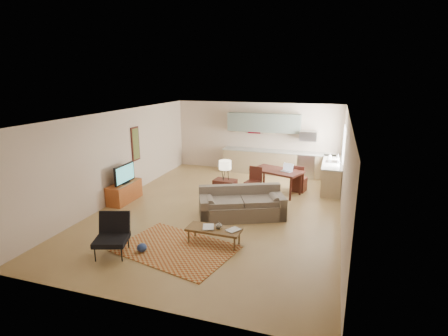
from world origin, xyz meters
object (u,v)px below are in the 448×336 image
(coffee_table, at_px, (214,236))
(tv_credenza, at_px, (124,192))
(dining_table, at_px, (277,182))
(armchair, at_px, (111,236))
(sofa, at_px, (242,203))
(console_table, at_px, (225,192))

(coffee_table, distance_m, tv_credenza, 3.93)
(dining_table, bearing_deg, armchair, -97.22)
(tv_credenza, bearing_deg, armchair, -61.12)
(coffee_table, bearing_deg, armchair, -147.19)
(sofa, relative_size, coffee_table, 1.88)
(armchair, height_order, dining_table, armchair)
(tv_credenza, height_order, console_table, console_table)
(coffee_table, distance_m, console_table, 2.59)
(console_table, bearing_deg, dining_table, 52.57)
(sofa, height_order, coffee_table, sofa)
(sofa, bearing_deg, dining_table, 52.07)
(tv_credenza, distance_m, console_table, 3.05)
(sofa, bearing_deg, tv_credenza, 153.67)
(sofa, bearing_deg, armchair, -150.87)
(tv_credenza, relative_size, dining_table, 0.81)
(coffee_table, bearing_deg, console_table, 103.51)
(coffee_table, xyz_separation_m, tv_credenza, (-3.50, 1.79, 0.10))
(armchair, bearing_deg, coffee_table, 12.91)
(coffee_table, relative_size, dining_table, 0.80)
(tv_credenza, xyz_separation_m, dining_table, (4.25, 2.14, 0.10))
(sofa, distance_m, coffee_table, 1.69)
(armchair, distance_m, console_table, 3.91)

